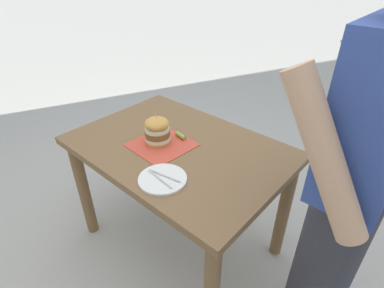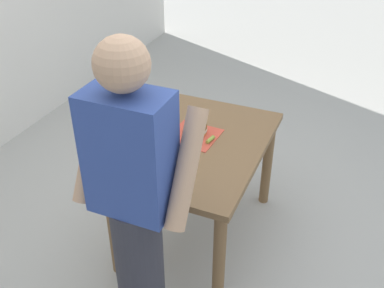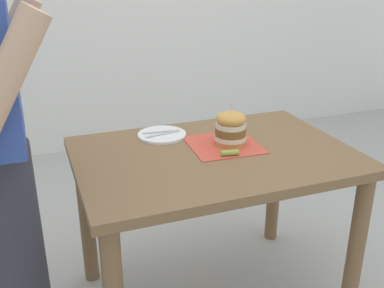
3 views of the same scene
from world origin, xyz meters
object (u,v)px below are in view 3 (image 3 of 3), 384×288
at_px(patio_table, 214,178).
at_px(sandwich, 231,128).
at_px(side_plate_with_forks, 162,135).
at_px(pickle_spear, 230,153).

relative_size(patio_table, sandwich, 6.26).
distance_m(patio_table, side_plate_with_forks, 0.32).
bearing_deg(pickle_spear, sandwich, -26.17).
distance_m(pickle_spear, side_plate_with_forks, 0.37).
relative_size(patio_table, side_plate_with_forks, 5.18).
bearing_deg(sandwich, pickle_spear, 153.83).
relative_size(pickle_spear, side_plate_with_forks, 0.33).
distance_m(patio_table, pickle_spear, 0.16).
distance_m(sandwich, side_plate_with_forks, 0.33).
bearing_deg(pickle_spear, side_plate_with_forks, 30.72).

